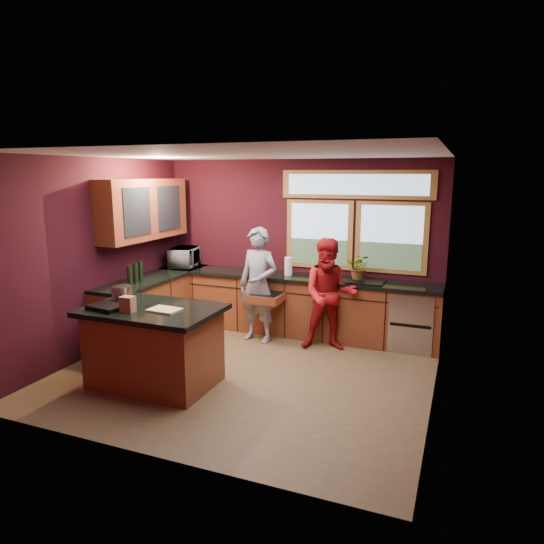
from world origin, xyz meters
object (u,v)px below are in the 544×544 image
Objects in this scene: person_grey at (258,285)px; cutting_board at (164,310)px; stock_pot at (122,293)px; island at (154,346)px; person_red at (329,295)px.

cutting_board is at bearing -90.52° from person_grey.
stock_pot is (-1.09, -1.72, 0.18)m from person_grey.
cutting_board is 0.78m from stock_pot.
stock_pot is (-0.75, 0.20, 0.08)m from cutting_board.
person_red reaches higher than island.
person_red is 4.59× the size of cutting_board.
person_grey reaches higher than cutting_board.
cutting_board is at bearing -14.93° from stock_pot.
cutting_board is at bearing -14.04° from island.
stock_pot is at bearing -112.82° from person_grey.
person_grey reaches higher than person_red.
person_grey is 1.95m from cutting_board.
stock_pot is (-2.16, -1.76, 0.23)m from person_red.
person_grey is 1.07× the size of person_red.
island is at bearing -96.57° from person_grey.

